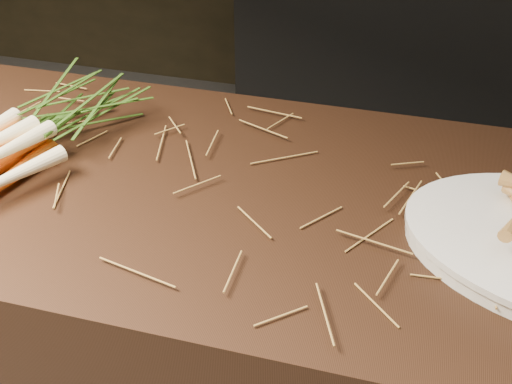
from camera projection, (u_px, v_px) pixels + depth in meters
main_counter at (287, 372)px, 1.35m from camera, size 2.40×0.70×0.90m
back_counter at (453, 56)px, 2.78m from camera, size 1.82×0.62×0.84m
straw_bedding at (295, 193)px, 1.08m from camera, size 1.40×0.60×0.02m
root_veg_bunch at (37, 131)px, 1.18m from camera, size 0.28×0.54×0.10m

